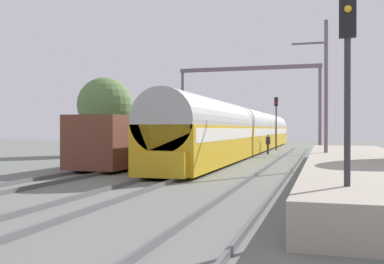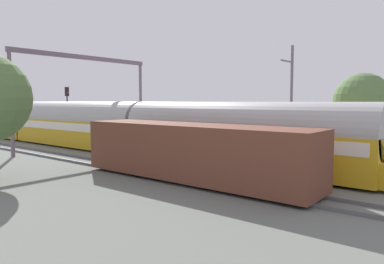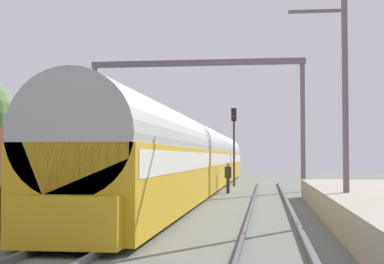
# 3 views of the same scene
# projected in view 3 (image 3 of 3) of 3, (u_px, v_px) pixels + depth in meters

# --- Properties ---
(ground) EXTENTS (120.00, 120.00, 0.00)m
(ground) POSITION_uv_depth(u_px,v_px,m) (100.00, 239.00, 14.61)
(ground) COLOR slate
(track_west) EXTENTS (1.52, 60.00, 0.16)m
(track_west) POSITION_uv_depth(u_px,v_px,m) (100.00, 236.00, 14.61)
(track_west) COLOR #59595D
(track_west) RESTS_ON ground
(track_east) EXTENTS (1.52, 60.00, 0.16)m
(track_east) POSITION_uv_depth(u_px,v_px,m) (273.00, 239.00, 14.08)
(track_east) COLOR #59595D
(track_east) RESTS_ON ground
(passenger_train) EXTENTS (2.93, 49.20, 3.82)m
(passenger_train) POSITION_uv_depth(u_px,v_px,m) (199.00, 158.00, 36.34)
(passenger_train) COLOR gold
(passenger_train) RESTS_ON ground
(freight_car) EXTENTS (2.80, 13.00, 2.70)m
(freight_car) POSITION_uv_depth(u_px,v_px,m) (25.00, 173.00, 20.57)
(freight_car) COLOR brown
(freight_car) RESTS_ON ground
(person_crossing) EXTENTS (0.40, 0.47, 1.73)m
(person_crossing) POSITION_uv_depth(u_px,v_px,m) (228.00, 175.00, 32.73)
(person_crossing) COLOR #2F2F2F
(person_crossing) RESTS_ON ground
(railway_signal_far) EXTENTS (0.36, 0.30, 5.42)m
(railway_signal_far) POSITION_uv_depth(u_px,v_px,m) (234.00, 137.00, 40.67)
(railway_signal_far) COLOR #2D2D33
(railway_signal_far) RESTS_ON ground
(catenary_gantry) EXTENTS (12.94, 0.28, 7.86)m
(catenary_gantry) POSITION_uv_depth(u_px,v_px,m) (196.00, 96.00, 35.13)
(catenary_gantry) COLOR #675866
(catenary_gantry) RESTS_ON ground
(catenary_pole_east_mid) EXTENTS (1.90, 0.20, 8.00)m
(catenary_pole_east_mid) POSITION_uv_depth(u_px,v_px,m) (344.00, 92.00, 18.92)
(catenary_pole_east_mid) COLOR #675866
(catenary_pole_east_mid) RESTS_ON ground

